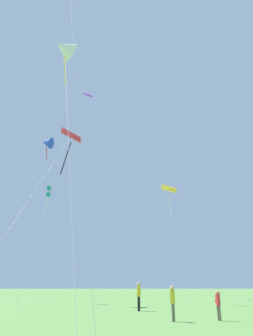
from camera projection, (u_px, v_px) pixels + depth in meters
kite_blue_delta at (47, 143)px, 35.27m from camera, size 1.77×8.34×17.42m
kite_teal_box at (48, 193)px, 35.77m from camera, size 1.31×4.59×12.36m
kite_yellow_diamond at (169, 195)px, 48.68m from camera, size 2.64×7.05×16.71m
kite_red_high at (68, 144)px, 14.70m from camera, size 1.86×7.58×8.88m
kite_white_distant at (65, 49)px, 17.34m from camera, size 3.28×8.11×14.58m
kite_purple_streamer at (88, 105)px, 42.42m from camera, size 3.40×10.84×26.98m
person_with_spool at (139, 294)px, 21.58m from camera, size 0.31×0.57×1.82m
person_child_small at (218, 303)px, 15.63m from camera, size 0.24×0.43×1.37m
person_far_back at (173, 300)px, 15.27m from camera, size 0.29×0.50×1.60m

